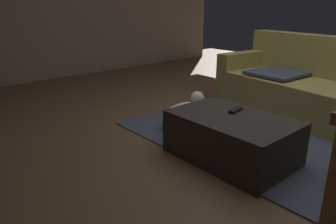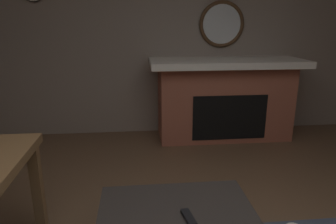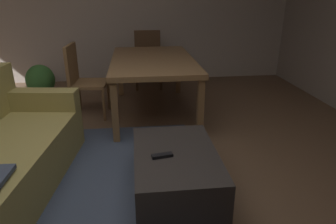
{
  "view_description": "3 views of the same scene",
  "coord_description": "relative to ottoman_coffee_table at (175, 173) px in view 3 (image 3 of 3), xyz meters",
  "views": [
    {
      "loc": [
        1.61,
        -2.46,
        1.22
      ],
      "look_at": [
        0.08,
        -1.12,
        0.52
      ],
      "focal_mm": 34.01,
      "sensor_mm": 36.0,
      "label": 1
    },
    {
      "loc": [
        0.39,
        1.19,
        1.5
      ],
      "look_at": [
        0.18,
        -0.87,
        0.9
      ],
      "focal_mm": 33.48,
      "sensor_mm": 36.0,
      "label": 2
    },
    {
      "loc": [
        -1.88,
        -0.21,
        1.53
      ],
      "look_at": [
        0.15,
        -0.44,
        0.71
      ],
      "focal_mm": 32.25,
      "sensor_mm": 36.0,
      "label": 3
    }
  ],
  "objects": [
    {
      "name": "ottoman_coffee_table",
      "position": [
        0.0,
        0.0,
        0.0
      ],
      "size": [
        0.97,
        0.65,
        0.37
      ],
      "primitive_type": "cube",
      "color": "#2D2826",
      "rests_on": "ground"
    },
    {
      "name": "floor",
      "position": [
        -0.16,
        0.5,
        -0.18
      ],
      "size": [
        8.93,
        8.93,
        0.0
      ],
      "primitive_type": "plane",
      "color": "brown"
    },
    {
      "name": "dining_chair_north",
      "position": [
        1.8,
        0.97,
        0.34
      ],
      "size": [
        0.47,
        0.47,
        0.93
      ],
      "color": "brown",
      "rests_on": "ground"
    },
    {
      "name": "potted_plant",
      "position": [
        2.29,
        1.63,
        0.16
      ],
      "size": [
        0.4,
        0.4,
        0.58
      ],
      "color": "#474C51",
      "rests_on": "ground"
    },
    {
      "name": "area_rug",
      "position": [
        0.0,
        0.71,
        -0.18
      ],
      "size": [
        2.6,
        2.0,
        0.01
      ],
      "primitive_type": "cube",
      "color": "#3D475B",
      "rests_on": "ground"
    },
    {
      "name": "tv_remote",
      "position": [
        -0.06,
        0.11,
        0.2
      ],
      "size": [
        0.08,
        0.17,
        0.02
      ],
      "primitive_type": "cube",
      "rotation": [
        0.0,
        0.0,
        0.18
      ],
      "color": "black",
      "rests_on": "ottoman_coffee_table"
    },
    {
      "name": "dining_table",
      "position": [
        1.79,
        0.06,
        0.49
      ],
      "size": [
        1.78,
        1.04,
        0.74
      ],
      "color": "brown",
      "rests_on": "ground"
    },
    {
      "name": "dining_chair_east",
      "position": [
        3.07,
        0.06,
        0.34
      ],
      "size": [
        0.44,
        0.44,
        0.93
      ],
      "color": "#513823",
      "rests_on": "ground"
    }
  ]
}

